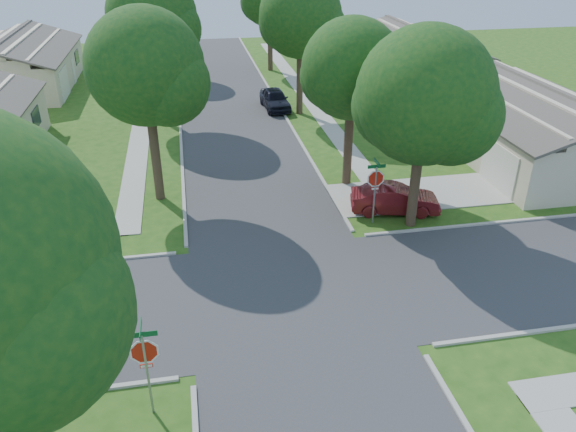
{
  "coord_description": "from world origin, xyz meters",
  "views": [
    {
      "loc": [
        -3.09,
        -16.36,
        12.06
      ],
      "look_at": [
        0.53,
        3.03,
        1.6
      ],
      "focal_mm": 35.0,
      "sensor_mm": 36.0,
      "label": 1
    }
  ],
  "objects_px": {
    "tree_e_near": "(353,74)",
    "house_ne_near": "(530,129)",
    "tree_e_mid": "(301,20)",
    "tree_e_far": "(270,0)",
    "car_curb_east": "(275,99)",
    "stop_sign_ne": "(376,181)",
    "tree_w_far": "(158,8)",
    "tree_w_mid": "(153,21)",
    "house_ne_far": "(411,60)",
    "stop_sign_sw": "(145,355)",
    "tree_ne_corner": "(426,102)",
    "car_curb_west": "(179,42)",
    "house_nw_far": "(19,68)",
    "car_driveway": "(395,199)",
    "tree_w_near": "(147,72)"
  },
  "relations": [
    {
      "from": "tree_e_near",
      "to": "house_ne_near",
      "type": "bearing_deg",
      "value": 10.04
    },
    {
      "from": "house_ne_near",
      "to": "tree_w_far",
      "type": "bearing_deg",
      "value": 131.9
    },
    {
      "from": "tree_ne_corner",
      "to": "house_nw_far",
      "type": "relative_size",
      "value": 0.64
    },
    {
      "from": "tree_w_mid",
      "to": "tree_ne_corner",
      "type": "relative_size",
      "value": 1.1
    },
    {
      "from": "house_ne_near",
      "to": "car_curb_east",
      "type": "xyz_separation_m",
      "value": [
        -12.79,
        11.42,
        -0.81
      ]
    },
    {
      "from": "tree_e_near",
      "to": "tree_w_mid",
      "type": "bearing_deg",
      "value": 128.05
    },
    {
      "from": "tree_e_far",
      "to": "car_curb_east",
      "type": "xyz_separation_m",
      "value": [
        -1.55,
        -11.59,
        -5.27
      ]
    },
    {
      "from": "stop_sign_sw",
      "to": "car_curb_west",
      "type": "height_order",
      "value": "stop_sign_sw"
    },
    {
      "from": "stop_sign_sw",
      "to": "house_ne_far",
      "type": "distance_m",
      "value": 39.55
    },
    {
      "from": "tree_e_mid",
      "to": "car_driveway",
      "type": "xyz_separation_m",
      "value": [
        1.24,
        -15.51,
        -5.59
      ]
    },
    {
      "from": "tree_ne_corner",
      "to": "car_curb_west",
      "type": "bearing_deg",
      "value": 103.17
    },
    {
      "from": "tree_e_far",
      "to": "car_curb_east",
      "type": "bearing_deg",
      "value": -97.63
    },
    {
      "from": "tree_e_mid",
      "to": "tree_w_near",
      "type": "distance_m",
      "value": 15.25
    },
    {
      "from": "tree_ne_corner",
      "to": "car_curb_east",
      "type": "bearing_deg",
      "value": 99.85
    },
    {
      "from": "tree_e_mid",
      "to": "stop_sign_ne",
      "type": "bearing_deg",
      "value": -90.2
    },
    {
      "from": "tree_ne_corner",
      "to": "tree_e_near",
      "type": "bearing_deg",
      "value": 108.53
    },
    {
      "from": "tree_e_near",
      "to": "tree_w_mid",
      "type": "relative_size",
      "value": 0.87
    },
    {
      "from": "tree_e_near",
      "to": "tree_e_mid",
      "type": "xyz_separation_m",
      "value": [
        0.01,
        12.0,
        0.61
      ]
    },
    {
      "from": "stop_sign_sw",
      "to": "tree_w_far",
      "type": "relative_size",
      "value": 0.37
    },
    {
      "from": "tree_w_far",
      "to": "tree_ne_corner",
      "type": "xyz_separation_m",
      "value": [
        11.01,
        -29.8,
        0.09
      ]
    },
    {
      "from": "tree_e_near",
      "to": "car_driveway",
      "type": "relative_size",
      "value": 2.06
    },
    {
      "from": "tree_e_mid",
      "to": "tree_ne_corner",
      "type": "bearing_deg",
      "value": -84.55
    },
    {
      "from": "tree_w_far",
      "to": "car_curb_east",
      "type": "bearing_deg",
      "value": -55.89
    },
    {
      "from": "tree_e_far",
      "to": "tree_w_far",
      "type": "bearing_deg",
      "value": -180.0
    },
    {
      "from": "stop_sign_sw",
      "to": "car_curb_east",
      "type": "bearing_deg",
      "value": 73.76
    },
    {
      "from": "house_nw_far",
      "to": "car_curb_west",
      "type": "height_order",
      "value": "house_nw_far"
    },
    {
      "from": "stop_sign_ne",
      "to": "tree_e_far",
      "type": "distance_m",
      "value": 29.57
    },
    {
      "from": "tree_ne_corner",
      "to": "car_curb_west",
      "type": "relative_size",
      "value": 1.8
    },
    {
      "from": "tree_w_mid",
      "to": "tree_w_far",
      "type": "height_order",
      "value": "tree_w_mid"
    },
    {
      "from": "stop_sign_sw",
      "to": "tree_e_mid",
      "type": "distance_m",
      "value": 27.71
    },
    {
      "from": "stop_sign_ne",
      "to": "car_curb_east",
      "type": "distance_m",
      "value": 17.83
    },
    {
      "from": "car_driveway",
      "to": "car_curb_east",
      "type": "bearing_deg",
      "value": 21.8
    },
    {
      "from": "tree_w_mid",
      "to": "car_driveway",
      "type": "distance_m",
      "value": 19.69
    },
    {
      "from": "tree_w_mid",
      "to": "car_curb_west",
      "type": "distance_m",
      "value": 24.79
    },
    {
      "from": "stop_sign_ne",
      "to": "tree_e_far",
      "type": "xyz_separation_m",
      "value": [
        0.05,
        29.31,
        3.95
      ]
    },
    {
      "from": "tree_w_far",
      "to": "house_ne_near",
      "type": "height_order",
      "value": "tree_w_far"
    },
    {
      "from": "stop_sign_sw",
      "to": "car_driveway",
      "type": "relative_size",
      "value": 0.74
    },
    {
      "from": "tree_e_near",
      "to": "car_curb_east",
      "type": "xyz_separation_m",
      "value": [
        -1.55,
        13.41,
        -4.93
      ]
    },
    {
      "from": "house_nw_far",
      "to": "tree_w_far",
      "type": "bearing_deg",
      "value": 10.05
    },
    {
      "from": "tree_w_far",
      "to": "car_driveway",
      "type": "relative_size",
      "value": 2.0
    },
    {
      "from": "stop_sign_ne",
      "to": "tree_e_mid",
      "type": "distance_m",
      "value": 16.84
    },
    {
      "from": "house_ne_far",
      "to": "stop_sign_ne",
      "type": "bearing_deg",
      "value": -114.93
    },
    {
      "from": "tree_e_far",
      "to": "tree_w_far",
      "type": "xyz_separation_m",
      "value": [
        -9.4,
        -0.0,
        -0.47
      ]
    },
    {
      "from": "tree_ne_corner",
      "to": "stop_sign_sw",
      "type": "bearing_deg",
      "value": -141.16
    },
    {
      "from": "tree_w_mid",
      "to": "house_ne_far",
      "type": "bearing_deg",
      "value": 21.17
    },
    {
      "from": "tree_e_near",
      "to": "tree_e_mid",
      "type": "height_order",
      "value": "tree_e_mid"
    },
    {
      "from": "tree_e_mid",
      "to": "car_curb_east",
      "type": "height_order",
      "value": "tree_e_mid"
    },
    {
      "from": "house_ne_near",
      "to": "house_ne_far",
      "type": "relative_size",
      "value": 1.0
    },
    {
      "from": "stop_sign_ne",
      "to": "car_driveway",
      "type": "height_order",
      "value": "stop_sign_ne"
    },
    {
      "from": "tree_w_mid",
      "to": "house_nw_far",
      "type": "relative_size",
      "value": 0.7
    }
  ]
}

